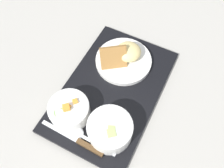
% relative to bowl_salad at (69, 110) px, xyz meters
% --- Properties ---
extents(ground_plane, '(4.00, 4.00, 0.00)m').
position_rel_bowl_salad_xyz_m(ground_plane, '(0.13, -0.06, -0.04)').
color(ground_plane, '#ADA89E').
extents(serving_tray, '(0.45, 0.30, 0.01)m').
position_rel_bowl_salad_xyz_m(serving_tray, '(0.13, -0.06, -0.04)').
color(serving_tray, black).
rests_on(serving_tray, ground_plane).
extents(bowl_salad, '(0.11, 0.11, 0.06)m').
position_rel_bowl_salad_xyz_m(bowl_salad, '(0.00, 0.00, 0.00)').
color(bowl_salad, white).
rests_on(bowl_salad, serving_tray).
extents(bowl_soup, '(0.12, 0.12, 0.06)m').
position_rel_bowl_salad_xyz_m(bowl_soup, '(0.01, -0.13, 0.01)').
color(bowl_soup, white).
rests_on(bowl_soup, serving_tray).
extents(plate_main, '(0.18, 0.18, 0.08)m').
position_rel_bowl_salad_xyz_m(plate_main, '(0.24, -0.04, -0.01)').
color(plate_main, white).
rests_on(plate_main, serving_tray).
extents(knife, '(0.02, 0.20, 0.01)m').
position_rel_bowl_salad_xyz_m(knife, '(-0.05, -0.08, -0.02)').
color(knife, silver).
rests_on(knife, serving_tray).
extents(spoon, '(0.04, 0.15, 0.01)m').
position_rel_bowl_salad_xyz_m(spoon, '(-0.04, -0.07, -0.02)').
color(spoon, silver).
rests_on(spoon, serving_tray).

